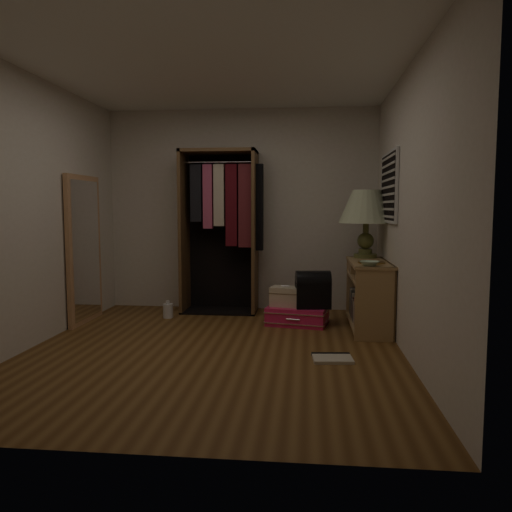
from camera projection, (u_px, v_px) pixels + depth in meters
The scene contains 13 objects.
ground at pixel (214, 350), 4.68m from camera, with size 4.00×4.00×0.00m, color brown.
room_walls at pixel (221, 189), 4.57m from camera, with size 3.52×4.02×2.60m.
console_bookshelf at pixel (368, 293), 5.52m from camera, with size 0.42×1.12×0.75m.
open_wardrobe at pixel (224, 218), 6.33m from camera, with size 1.03×0.50×2.05m.
floor_mirror at pixel (84, 250), 5.76m from camera, with size 0.06×0.80×1.70m.
pink_suitcase at pixel (298, 315), 5.73m from camera, with size 0.76×0.61×0.21m.
train_case at pixel (285, 296), 5.71m from camera, with size 0.37×0.29×0.24m.
black_bag at pixel (313, 289), 5.62m from camera, with size 0.41×0.30×0.42m.
table_lamp at pixel (366, 208), 5.78m from camera, with size 0.69×0.69×0.79m.
brass_tray at pixel (372, 262), 5.25m from camera, with size 0.36×0.36×0.02m.
ceramic_bowl at pixel (370, 263), 5.02m from camera, with size 0.19×0.19×0.05m, color #ACCAA9.
white_jug at pixel (168, 310), 6.04m from camera, with size 0.16×0.16×0.21m.
floor_book at pixel (332, 358), 4.39m from camera, with size 0.37×0.30×0.03m.
Camera 1 is at (0.86, -4.50, 1.33)m, focal length 35.00 mm.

